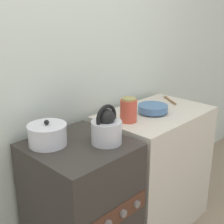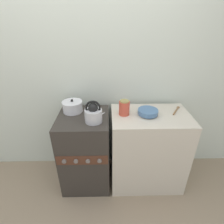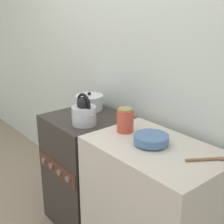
{
  "view_description": "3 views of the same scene",
  "coord_description": "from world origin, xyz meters",
  "px_view_note": "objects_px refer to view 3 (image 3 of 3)",
  "views": [
    {
      "loc": [
        -1.01,
        -0.96,
        1.63
      ],
      "look_at": [
        0.25,
        0.26,
        1.03
      ],
      "focal_mm": 50.0,
      "sensor_mm": 36.0,
      "label": 1
    },
    {
      "loc": [
        0.27,
        -1.31,
        1.79
      ],
      "look_at": [
        0.3,
        0.31,
        0.93
      ],
      "focal_mm": 28.0,
      "sensor_mm": 36.0,
      "label": 2
    },
    {
      "loc": [
        1.81,
        -0.97,
        1.7
      ],
      "look_at": [
        0.28,
        0.3,
        1.0
      ],
      "focal_mm": 50.0,
      "sensor_mm": 36.0,
      "label": 3
    }
  ],
  "objects_px": {
    "stove": "(87,170)",
    "storage_jar": "(125,120)",
    "kettle": "(84,113)",
    "enamel_bowl": "(151,139)",
    "cooking_pot": "(89,102)"
  },
  "relations": [
    {
      "from": "kettle",
      "to": "cooking_pot",
      "type": "height_order",
      "value": "kettle"
    },
    {
      "from": "kettle",
      "to": "cooking_pot",
      "type": "relative_size",
      "value": 1.04
    },
    {
      "from": "enamel_bowl",
      "to": "storage_jar",
      "type": "bearing_deg",
      "value": 176.95
    },
    {
      "from": "kettle",
      "to": "storage_jar",
      "type": "relative_size",
      "value": 1.44
    },
    {
      "from": "kettle",
      "to": "enamel_bowl",
      "type": "distance_m",
      "value": 0.56
    },
    {
      "from": "kettle",
      "to": "enamel_bowl",
      "type": "height_order",
      "value": "kettle"
    },
    {
      "from": "cooking_pot",
      "to": "storage_jar",
      "type": "bearing_deg",
      "value": -11.41
    },
    {
      "from": "kettle",
      "to": "cooking_pot",
      "type": "xyz_separation_m",
      "value": [
        -0.24,
        0.22,
        -0.03
      ]
    },
    {
      "from": "stove",
      "to": "storage_jar",
      "type": "xyz_separation_m",
      "value": [
        0.43,
        0.01,
        0.54
      ]
    },
    {
      "from": "stove",
      "to": "cooking_pot",
      "type": "distance_m",
      "value": 0.54
    },
    {
      "from": "stove",
      "to": "kettle",
      "type": "distance_m",
      "value": 0.56
    },
    {
      "from": "kettle",
      "to": "storage_jar",
      "type": "height_order",
      "value": "kettle"
    },
    {
      "from": "stove",
      "to": "enamel_bowl",
      "type": "height_order",
      "value": "enamel_bowl"
    },
    {
      "from": "storage_jar",
      "to": "cooking_pot",
      "type": "bearing_deg",
      "value": 168.59
    },
    {
      "from": "cooking_pot",
      "to": "storage_jar",
      "type": "distance_m",
      "value": 0.56
    }
  ]
}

